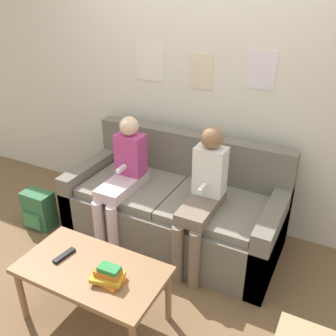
# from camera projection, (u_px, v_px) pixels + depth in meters

# --- Properties ---
(ground_plane) EXTENTS (10.00, 10.00, 0.00)m
(ground_plane) POSITION_uv_depth(u_px,v_px,m) (145.00, 273.00, 3.03)
(ground_plane) COLOR brown
(wall_back) EXTENTS (8.00, 0.06, 2.60)m
(wall_back) POSITION_uv_depth(u_px,v_px,m) (202.00, 84.00, 3.28)
(wall_back) COLOR silver
(wall_back) RESTS_ON ground_plane
(couch) EXTENTS (1.86, 0.86, 0.91)m
(couch) POSITION_uv_depth(u_px,v_px,m) (175.00, 209.00, 3.33)
(couch) COLOR #6B665B
(couch) RESTS_ON ground_plane
(coffee_table) EXTENTS (0.98, 0.53, 0.45)m
(coffee_table) POSITION_uv_depth(u_px,v_px,m) (92.00, 274.00, 2.46)
(coffee_table) COLOR #8E6642
(coffee_table) RESTS_ON ground_plane
(person_left) EXTENTS (0.24, 0.58, 1.12)m
(person_left) POSITION_uv_depth(u_px,v_px,m) (123.00, 177.00, 3.18)
(person_left) COLOR silver
(person_left) RESTS_ON ground_plane
(person_right) EXTENTS (0.24, 0.58, 1.16)m
(person_right) POSITION_uv_depth(u_px,v_px,m) (203.00, 194.00, 2.87)
(person_right) COLOR #756656
(person_right) RESTS_ON ground_plane
(tv_remote) EXTENTS (0.06, 0.17, 0.02)m
(tv_remote) POSITION_uv_depth(u_px,v_px,m) (64.00, 255.00, 2.53)
(tv_remote) COLOR black
(tv_remote) RESTS_ON coffee_table
(book_stack) EXTENTS (0.22, 0.17, 0.12)m
(book_stack) POSITION_uv_depth(u_px,v_px,m) (109.00, 276.00, 2.31)
(book_stack) COLOR orange
(book_stack) RESTS_ON coffee_table
(backpack) EXTENTS (0.29, 0.21, 0.36)m
(backpack) POSITION_uv_depth(u_px,v_px,m) (39.00, 210.00, 3.53)
(backpack) COLOR #336B42
(backpack) RESTS_ON ground_plane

